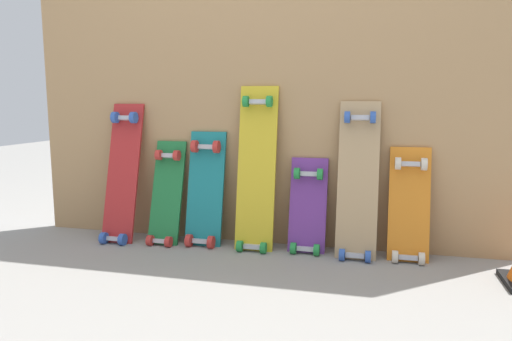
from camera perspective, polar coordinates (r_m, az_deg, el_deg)
The scene contains 9 objects.
ground_plane at distance 2.67m, azimuth 0.37°, elevation -9.01°, with size 12.00×12.00×0.00m, color gray.
plywood_wall_panel at distance 2.62m, azimuth 0.76°, elevation 11.30°, with size 2.74×0.04×1.86m, color tan.
skateboard_red at distance 2.82m, azimuth -16.02°, elevation -0.88°, with size 0.19×0.28×0.85m.
skateboard_green at distance 2.73m, azimuth -10.89°, elevation -3.33°, with size 0.18×0.24×0.64m.
skateboard_teal at distance 2.65m, azimuth -6.25°, elevation -2.84°, with size 0.21×0.22×0.69m.
skateboard_yellow at distance 2.54m, azimuth 0.02°, elevation -0.45°, with size 0.21×0.23×0.95m.
skateboard_purple at distance 2.53m, azimuth 6.30°, elevation -4.96°, with size 0.20×0.19×0.57m.
skateboard_natural at distance 2.47m, azimuth 12.28°, elevation -1.88°, with size 0.21×0.24×0.87m.
skateboard_orange at distance 2.50m, azimuth 18.15°, elevation -4.65°, with size 0.20×0.21×0.64m.
Camera 1 is at (0.61, -2.48, 0.80)m, focal length 32.84 mm.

